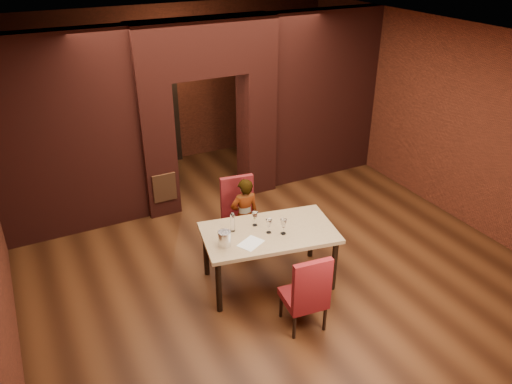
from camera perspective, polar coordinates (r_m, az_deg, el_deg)
floor at (r=7.81m, az=0.52°, el=-6.76°), size 8.00×8.00×0.00m
ceiling at (r=6.55m, az=0.65°, el=16.97°), size 7.00×8.00×0.04m
wall_back at (r=10.53m, az=-9.80°, el=11.82°), size 7.00×0.04×3.20m
wall_front at (r=4.46m, az=26.15°, el=-15.15°), size 7.00×0.04×3.20m
wall_right at (r=9.09m, az=20.72°, el=7.85°), size 0.04×8.00×3.20m
pillar_left at (r=8.61m, az=-11.34°, el=4.84°), size 0.55×0.55×2.30m
pillar_right at (r=9.25m, az=0.02°, el=7.03°), size 0.55×0.55×2.30m
lintel at (r=8.42m, az=-5.97°, el=16.15°), size 2.45×0.55×0.90m
wing_wall_left at (r=8.22m, az=-21.10°, el=5.75°), size 2.28×0.35×3.20m
wing_wall_right at (r=9.79m, az=7.53°, el=10.77°), size 2.28×0.35×3.20m
vent_panel at (r=8.60m, az=-10.40°, el=0.49°), size 0.40×0.03×0.50m
rear_door at (r=10.53m, az=-11.53°, el=8.52°), size 0.90×0.08×2.10m
rear_door_frame at (r=10.50m, az=-11.47°, el=8.46°), size 1.02×0.04×2.22m
dining_table at (r=6.97m, az=1.46°, el=-7.39°), size 1.94×1.32×0.84m
chair_far at (r=7.61m, az=-1.68°, el=-2.74°), size 0.58×0.58×1.13m
chair_near at (r=6.23m, az=5.48°, el=-10.99°), size 0.54×0.54×1.08m
person_seated at (r=7.52m, az=-1.32°, el=-2.71°), size 0.46×0.32×1.22m
wine_glass_a at (r=6.80m, az=-0.13°, el=-3.09°), size 0.08×0.08×0.20m
wine_glass_b at (r=6.65m, az=1.48°, el=-3.91°), size 0.08×0.08×0.21m
wine_glass_c at (r=6.63m, az=3.15°, el=-3.96°), size 0.09×0.09×0.22m
tasting_sheet at (r=6.48m, az=-0.60°, el=-5.88°), size 0.39×0.35×0.00m
wine_bucket at (r=6.40m, az=-3.62°, el=-5.35°), size 0.17×0.17×0.21m
water_bottle at (r=6.67m, az=-2.69°, el=-3.45°), size 0.06×0.06×0.28m
potted_plant at (r=8.17m, az=4.42°, el=-3.23°), size 0.44×0.39×0.46m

